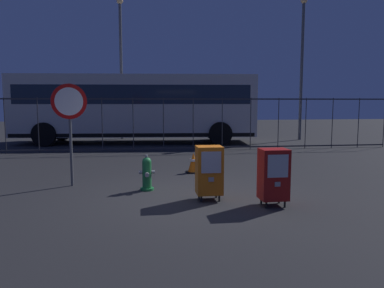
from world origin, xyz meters
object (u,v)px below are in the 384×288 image
street_light_near_right (302,58)px  fire_hydrant (147,174)px  stop_sign (70,113)px  street_light_near_left (121,58)px  newspaper_box_secondary (209,170)px  bus_near (136,105)px  newspaper_box_primary (274,174)px  traffic_cone (193,163)px

street_light_near_right → fire_hydrant: bearing=-128.6°
stop_sign → street_light_near_right: size_ratio=0.33×
stop_sign → street_light_near_left: (0.58, 10.55, 2.39)m
newspaper_box_secondary → bus_near: (-1.49, 10.17, 1.14)m
newspaper_box_secondary → stop_sign: (-2.78, 1.57, 1.03)m
street_light_near_left → stop_sign: bearing=-93.1°
fire_hydrant → newspaper_box_primary: newspaper_box_primary is taller
fire_hydrant → stop_sign: size_ratio=0.33×
stop_sign → traffic_cone: stop_sign is taller
newspaper_box_primary → street_light_near_left: (-3.25, 12.65, 3.42)m
street_light_near_right → bus_near: bearing=-178.1°
traffic_cone → fire_hydrant: bearing=-124.6°
newspaper_box_secondary → stop_sign: 3.35m
stop_sign → street_light_near_right: (9.19, 8.87, 2.33)m
fire_hydrant → traffic_cone: bearing=55.4°
bus_near → street_light_near_left: size_ratio=1.56×
fire_hydrant → stop_sign: (-1.63, 0.63, 1.25)m
stop_sign → bus_near: (1.29, 8.60, 0.11)m
newspaper_box_secondary → fire_hydrant: bearing=140.6°
bus_near → fire_hydrant: bearing=-83.0°
traffic_cone → street_light_near_right: 10.63m
street_light_near_left → street_light_near_right: 8.78m
traffic_cone → bus_near: bearing=101.9°
fire_hydrant → newspaper_box_primary: size_ratio=0.73×
street_light_near_left → street_light_near_right: bearing=-11.0°
traffic_cone → street_light_near_left: size_ratio=0.08×
fire_hydrant → street_light_near_left: 11.80m
fire_hydrant → newspaper_box_secondary: bearing=-39.4°
newspaper_box_secondary → bus_near: 10.34m
fire_hydrant → bus_near: bus_near is taller
stop_sign → newspaper_box_primary: bearing=-28.8°
bus_near → street_light_near_right: street_light_near_right is taller
stop_sign → street_light_near_right: 12.98m
bus_near → street_light_near_left: street_light_near_left is taller
traffic_cone → bus_near: bus_near is taller
newspaper_box_secondary → stop_sign: bearing=150.6°
fire_hydrant → bus_near: size_ratio=0.07×
newspaper_box_secondary → traffic_cone: (0.08, 2.73, -0.31)m
newspaper_box_primary → bus_near: (-2.55, 10.71, 1.14)m
newspaper_box_secondary → traffic_cone: newspaper_box_secondary is taller
street_light_near_right → traffic_cone: bearing=-129.4°
newspaper_box_secondary → street_light_near_right: size_ratio=0.15×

